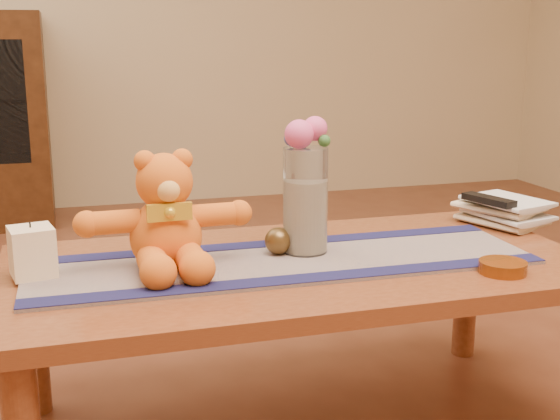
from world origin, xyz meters
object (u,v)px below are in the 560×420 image
object	(u,v)px
amber_dish	(503,267)
teddy_bear	(165,212)
glass_vase	(305,200)
book_bottom	(484,225)
pillar_candle	(32,252)
tv_remote	(489,200)
bronze_ball	(278,241)

from	to	relation	value
amber_dish	teddy_bear	bearing A→B (deg)	161.01
glass_vase	book_bottom	world-z (taller)	glass_vase
glass_vase	book_bottom	bearing A→B (deg)	9.58
pillar_candle	book_bottom	distance (m)	1.21
amber_dish	pillar_candle	bearing A→B (deg)	165.66
book_bottom	tv_remote	xyz separation A→B (m)	(0.00, -0.01, 0.07)
bronze_ball	tv_remote	size ratio (longest dim) A/B	0.42
pillar_candle	glass_vase	bearing A→B (deg)	0.42
pillar_candle	amber_dish	size ratio (longest dim) A/B	1.02
amber_dish	book_bottom	bearing A→B (deg)	64.16
book_bottom	tv_remote	bearing A→B (deg)	-93.00
bronze_ball	book_bottom	bearing A→B (deg)	8.74
glass_vase	book_bottom	xyz separation A→B (m)	(0.57, 0.10, -0.13)
pillar_candle	book_bottom	bearing A→B (deg)	4.74
teddy_bear	book_bottom	distance (m)	0.93
pillar_candle	amber_dish	distance (m)	1.06
teddy_bear	amber_dish	bearing A→B (deg)	-20.37
teddy_bear	bronze_ball	xyz separation A→B (m)	(0.28, 0.01, -0.09)
bronze_ball	tv_remote	distance (m)	0.65
pillar_candle	tv_remote	distance (m)	1.21
teddy_bear	bronze_ball	size ratio (longest dim) A/B	5.65
teddy_bear	glass_vase	size ratio (longest dim) A/B	1.46
tv_remote	amber_dish	world-z (taller)	tv_remote
teddy_bear	bronze_ball	world-z (taller)	teddy_bear
bronze_ball	book_bottom	size ratio (longest dim) A/B	0.30
glass_vase	amber_dish	size ratio (longest dim) A/B	2.38
bronze_ball	amber_dish	world-z (taller)	bronze_ball
book_bottom	amber_dish	xyz separation A→B (m)	(-0.18, -0.36, 0.00)
pillar_candle	glass_vase	xyz separation A→B (m)	(0.64, 0.00, 0.07)
pillar_candle	book_bottom	size ratio (longest dim) A/B	0.50
glass_vase	amber_dish	bearing A→B (deg)	-34.57
tv_remote	teddy_bear	bearing A→B (deg)	168.40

